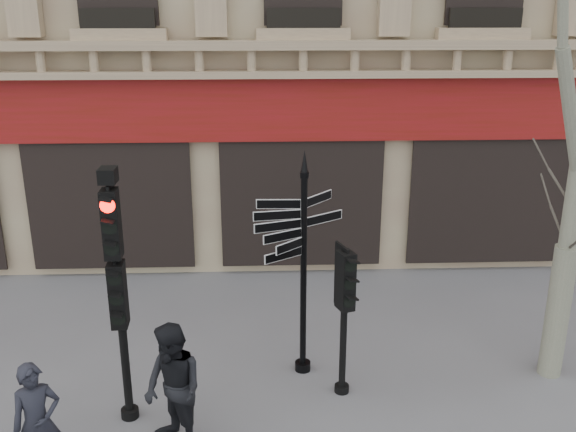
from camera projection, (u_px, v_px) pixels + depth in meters
name	position (u px, v px, depth m)	size (l,w,h in m)	color
ground	(321.00, 407.00, 9.42)	(80.00, 80.00, 0.00)	#5D5D62
fingerpost	(304.00, 228.00, 9.58)	(1.99, 1.99, 3.63)	black
traffic_signal_main	(116.00, 268.00, 8.45)	(0.42, 0.31, 3.69)	black
traffic_signal_secondary	(345.00, 296.00, 9.27)	(0.46, 0.39, 2.31)	black
pedestrian_a	(37.00, 423.00, 7.80)	(0.58, 0.38, 1.59)	black
pedestrian_b	(173.00, 389.00, 8.29)	(0.88, 0.68, 1.80)	black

